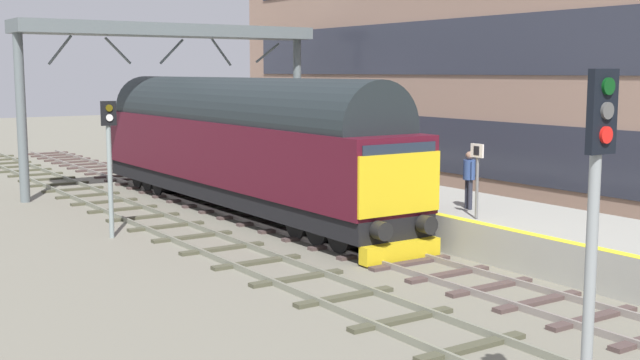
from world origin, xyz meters
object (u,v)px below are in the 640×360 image
object	(u,v)px
diesel_locomotive	(236,141)
signal_post_mid	(109,152)
signal_post_near	(594,220)
waiting_passenger	(469,175)
platform_number_sign	(477,169)

from	to	relation	value
diesel_locomotive	signal_post_mid	size ratio (longest dim) A/B	4.54
signal_post_near	waiting_passenger	xyz separation A→B (m)	(8.18, 10.50, -1.15)
diesel_locomotive	signal_post_mid	bearing A→B (deg)	-159.49
diesel_locomotive	platform_number_sign	bearing A→B (deg)	-77.68
platform_number_sign	signal_post_mid	bearing A→B (deg)	133.52
signal_post_mid	waiting_passenger	size ratio (longest dim) A/B	2.46
signal_post_mid	waiting_passenger	distance (m)	10.41
platform_number_sign	waiting_passenger	size ratio (longest dim) A/B	1.22
platform_number_sign	waiting_passenger	xyz separation A→B (m)	(0.91, 1.23, -0.34)
platform_number_sign	waiting_passenger	distance (m)	1.57
platform_number_sign	waiting_passenger	bearing A→B (deg)	53.41
diesel_locomotive	signal_post_near	size ratio (longest dim) A/B	3.72
diesel_locomotive	signal_post_mid	xyz separation A→B (m)	(-5.17, -1.93, 0.06)
diesel_locomotive	signal_post_mid	distance (m)	5.52
platform_number_sign	signal_post_near	bearing A→B (deg)	-128.10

